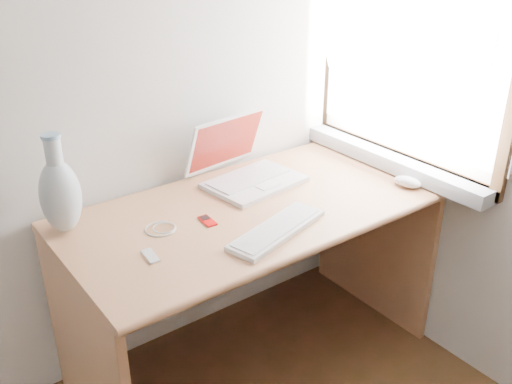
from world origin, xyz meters
TOP-DOWN VIEW (x-y plane):
  - window at (1.72, 1.30)m, footprint 0.11×0.99m
  - desk at (1.03, 1.45)m, footprint 1.42×0.71m
  - laptop at (1.14, 1.56)m, footprint 0.40×0.35m
  - external_keyboard at (0.97, 1.16)m, footprint 0.43×0.23m
  - mouse at (1.61, 1.13)m, footprint 0.09×0.12m
  - ipod at (0.82, 1.36)m, footprint 0.04×0.09m
  - cable_coil at (0.66, 1.41)m, footprint 0.13×0.13m
  - remote at (0.55, 1.27)m, footprint 0.04×0.09m
  - vase at (0.40, 1.60)m, footprint 0.14×0.14m

SIDE VIEW (x-z plane):
  - desk at x=1.03m, z-range 0.16..0.91m
  - cable_coil at x=0.66m, z-range 0.75..0.76m
  - remote at x=0.55m, z-range 0.75..0.76m
  - ipod at x=0.82m, z-range 0.75..0.76m
  - external_keyboard at x=0.97m, z-range 0.75..0.77m
  - mouse at x=1.61m, z-range 0.75..0.79m
  - laptop at x=1.14m, z-range 0.68..0.94m
  - vase at x=0.40m, z-range 0.72..1.07m
  - window at x=1.72m, z-range 0.72..1.83m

